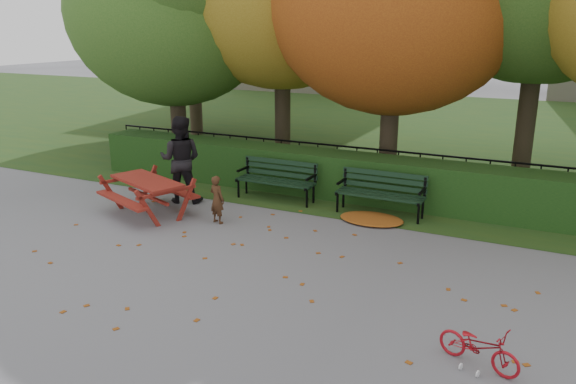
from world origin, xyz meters
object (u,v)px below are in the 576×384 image
at_px(picnic_table, 147,187).
at_px(adult, 181,159).
at_px(child, 217,199).
at_px(bicycle, 479,346).
at_px(bench_right, 381,190).
at_px(bench_left, 277,177).

height_order(picnic_table, adult, adult).
bearing_deg(child, adult, -15.72).
xyz_separation_m(picnic_table, bicycle, (6.92, -2.66, -0.33)).
height_order(bench_right, picnic_table, bench_right).
distance_m(child, adult, 1.77).
xyz_separation_m(bench_right, picnic_table, (-4.32, -2.11, 0.06)).
distance_m(bench_right, adult, 4.38).
distance_m(bench_right, picnic_table, 4.81).
xyz_separation_m(bench_left, picnic_table, (-1.92, -2.11, 0.06)).
height_order(adult, bicycle, adult).
bearing_deg(bench_left, child, -100.41).
relative_size(bench_left, picnic_table, 0.84).
distance_m(bench_left, adult, 2.16).
xyz_separation_m(picnic_table, adult, (0.10, 1.04, 0.37)).
bearing_deg(bench_left, bench_right, 0.00).
relative_size(child, adult, 0.51).
xyz_separation_m(child, adult, (-1.47, 0.86, 0.47)).
relative_size(picnic_table, bicycle, 2.20).
distance_m(picnic_table, bicycle, 7.42).
height_order(child, bicycle, child).
distance_m(picnic_table, child, 1.58).
relative_size(bench_left, child, 1.86).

